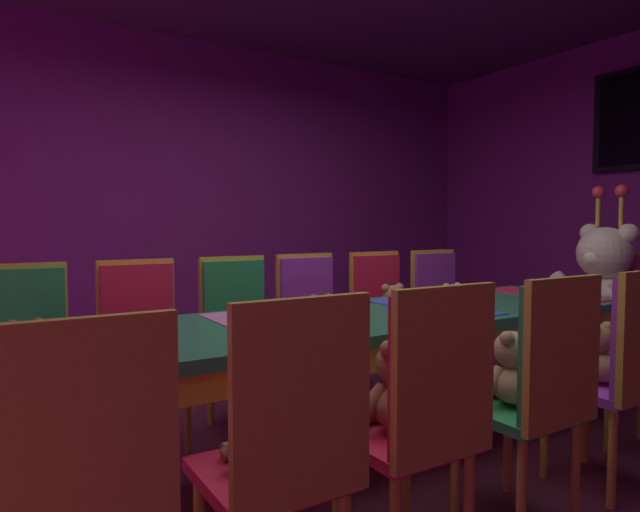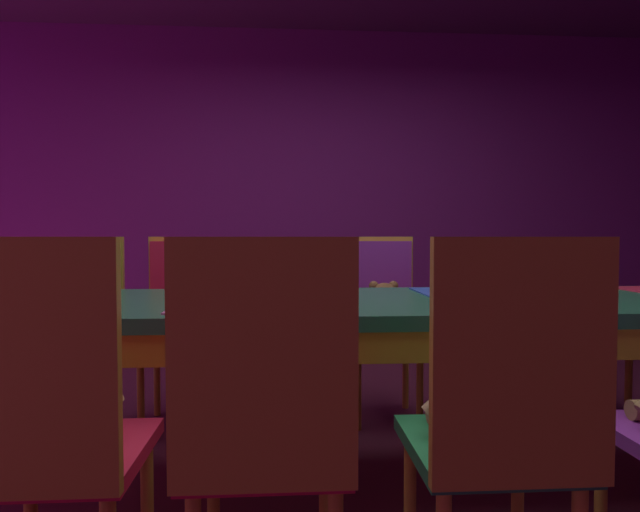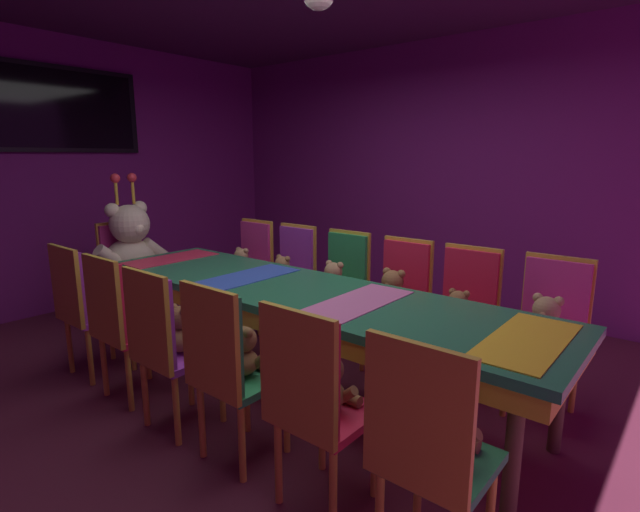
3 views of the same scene
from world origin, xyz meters
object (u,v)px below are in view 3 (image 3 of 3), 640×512
object	(u,v)px
teddy_left_0	(443,426)
chair_left_2	(223,359)
teddy_left_5	(99,296)
teddy_right_1	(457,312)
teddy_left_1	(330,385)
teddy_right_0	(545,325)
teddy_right_4	(282,273)
king_teddy_bear	(132,246)
teddy_left_4	(138,309)
chair_right_1	(466,303)
teddy_right_2	(392,294)
chair_left_4	(117,315)
throne_chair	(124,262)
teddy_left_3	(183,331)
chair_right_4	(293,268)
chair_left_0	(425,439)
chair_left_3	(161,336)
teddy_left_2	(245,354)
chair_left_1	(309,392)
wall_tv	(68,110)
chair_right_2	(402,290)
chair_right_0	(551,319)
chair_right_5	(252,260)
teddy_right_3	(333,282)
teddy_right_5	(241,264)
banquet_table	(299,300)
chair_left_5	(79,299)
chair_right_3	(344,278)

from	to	relation	value
teddy_left_0	chair_left_2	world-z (taller)	chair_left_2
teddy_left_5	teddy_right_1	world-z (taller)	teddy_left_5
teddy_left_1	teddy_right_0	size ratio (longest dim) A/B	0.83
teddy_right_4	king_teddy_bear	xyz separation A→B (m)	(-0.71, 1.24, 0.20)
teddy_left_4	teddy_right_1	distance (m)	2.13
chair_right_1	teddy_right_2	xyz separation A→B (m)	(-0.15, 0.51, 0.00)
chair_left_4	throne_chair	xyz separation A→B (m)	(0.83, 1.43, 0.00)
teddy_left_3	chair_left_4	bearing A→B (deg)	102.01
chair_left_4	chair_right_4	world-z (taller)	same
chair_left_0	chair_left_3	xyz separation A→B (m)	(-0.03, 1.62, 0.00)
teddy_left_2	chair_left_4	xyz separation A→B (m)	(-0.14, 1.06, 0.02)
chair_left_1	chair_left_3	size ratio (longest dim) A/B	1.00
wall_tv	chair_right_2	bearing A→B (deg)	-76.26
chair_right_0	teddy_right_2	world-z (taller)	chair_right_0
teddy_left_1	throne_chair	distance (m)	3.13
chair_right_4	throne_chair	size ratio (longest dim) A/B	1.00
chair_left_2	chair_right_5	bearing A→B (deg)	43.84
teddy_right_1	teddy_right_2	distance (m)	0.51
teddy_left_5	teddy_right_3	bearing A→B (deg)	-38.38
teddy_left_3	throne_chair	xyz separation A→B (m)	(0.72, 1.98, 0.01)
teddy_right_3	teddy_right_5	bearing A→B (deg)	-89.61
banquet_table	chair_left_3	bearing A→B (deg)	162.51
teddy_right_2	teddy_right_5	bearing A→B (deg)	-90.49
teddy_left_2	teddy_right_3	distance (m)	1.49
chair_right_2	teddy_right_5	distance (m)	1.68
teddy_right_1	teddy_right_3	size ratio (longest dim) A/B	0.87
teddy_left_2	wall_tv	world-z (taller)	wall_tv
teddy_left_3	chair_left_5	world-z (taller)	chair_left_5
king_teddy_bear	teddy_right_4	bearing A→B (deg)	29.83
teddy_left_3	teddy_left_4	bearing A→B (deg)	86.93
throne_chair	king_teddy_bear	world-z (taller)	king_teddy_bear
teddy_left_5	chair_left_5	bearing A→B (deg)	-180.00
chair_right_3	chair_right_4	size ratio (longest dim) A/B	1.00
chair_left_0	teddy_right_0	world-z (taller)	chair_left_0
banquet_table	chair_left_0	world-z (taller)	chair_left_0
chair_left_0	chair_left_5	size ratio (longest dim) A/B	1.00
chair_right_4	teddy_left_0	bearing A→B (deg)	55.00
teddy_left_3	chair_right_3	xyz separation A→B (m)	(1.57, -0.01, 0.01)
chair_right_3	chair_right_4	world-z (taller)	same
teddy_right_2	chair_left_1	bearing A→B (deg)	18.42
teddy_right_3	wall_tv	world-z (taller)	wall_tv
chair_left_1	chair_right_5	xyz separation A→B (m)	(1.67, 2.18, 0.00)
chair_right_0	chair_right_3	size ratio (longest dim) A/B	1.00
chair_left_0	teddy_right_5	xyz separation A→B (m)	(1.53, 2.72, -0.02)
teddy_right_3	throne_chair	size ratio (longest dim) A/B	0.32
teddy_right_2	chair_left_5	bearing A→B (deg)	-47.77
chair_left_0	king_teddy_bear	xyz separation A→B (m)	(0.82, 3.43, 0.18)
chair_right_1	chair_right_5	bearing A→B (deg)	-90.30
teddy_left_1	chair_left_5	world-z (taller)	chair_left_5
teddy_left_2	teddy_left_4	world-z (taller)	teddy_left_4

